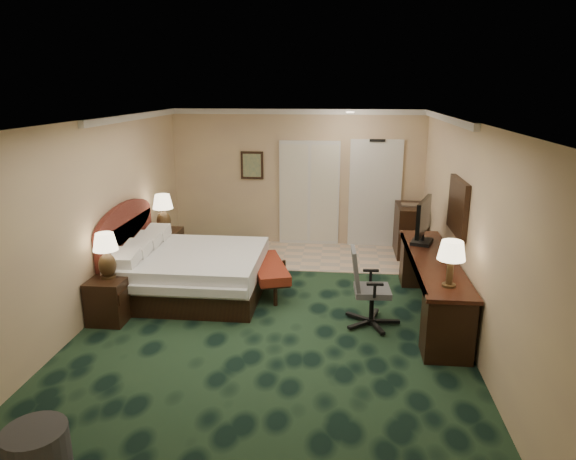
# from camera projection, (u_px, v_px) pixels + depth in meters

# --- Properties ---
(floor) EXTENTS (5.00, 7.50, 0.00)m
(floor) POSITION_uv_depth(u_px,v_px,m) (273.00, 323.00, 7.02)
(floor) COLOR black
(floor) RESTS_ON ground
(ceiling) EXTENTS (5.00, 7.50, 0.00)m
(ceiling) POSITION_uv_depth(u_px,v_px,m) (271.00, 122.00, 6.29)
(ceiling) COLOR white
(ceiling) RESTS_ON wall_back
(wall_back) EXTENTS (5.00, 0.00, 2.70)m
(wall_back) POSITION_uv_depth(u_px,v_px,m) (297.00, 178.00, 10.25)
(wall_back) COLOR tan
(wall_back) RESTS_ON ground
(wall_front) EXTENTS (5.00, 0.00, 2.70)m
(wall_front) POSITION_uv_depth(u_px,v_px,m) (189.00, 393.00, 3.07)
(wall_front) COLOR tan
(wall_front) RESTS_ON ground
(wall_left) EXTENTS (0.00, 7.50, 2.70)m
(wall_left) POSITION_uv_depth(u_px,v_px,m) (88.00, 223.00, 6.91)
(wall_left) COLOR tan
(wall_left) RESTS_ON ground
(wall_right) EXTENTS (0.00, 7.50, 2.70)m
(wall_right) POSITION_uv_depth(u_px,v_px,m) (470.00, 233.00, 6.41)
(wall_right) COLOR tan
(wall_right) RESTS_ON ground
(crown_molding) EXTENTS (5.00, 7.50, 0.10)m
(crown_molding) POSITION_uv_depth(u_px,v_px,m) (271.00, 126.00, 6.31)
(crown_molding) COLOR silver
(crown_molding) RESTS_ON wall_back
(tile_patch) EXTENTS (3.20, 1.70, 0.01)m
(tile_patch) POSITION_uv_depth(u_px,v_px,m) (340.00, 257.00, 9.71)
(tile_patch) COLOR #B5A598
(tile_patch) RESTS_ON ground
(headboard) EXTENTS (0.12, 2.00, 1.40)m
(headboard) POSITION_uv_depth(u_px,v_px,m) (127.00, 246.00, 8.04)
(headboard) COLOR #471710
(headboard) RESTS_ON ground
(entry_door) EXTENTS (1.02, 0.06, 2.18)m
(entry_door) POSITION_uv_depth(u_px,v_px,m) (375.00, 195.00, 10.15)
(entry_door) COLOR silver
(entry_door) RESTS_ON ground
(closet_doors) EXTENTS (1.20, 0.06, 2.10)m
(closet_doors) POSITION_uv_depth(u_px,v_px,m) (309.00, 193.00, 10.27)
(closet_doors) COLOR beige
(closet_doors) RESTS_ON ground
(wall_art) EXTENTS (0.45, 0.06, 0.55)m
(wall_art) POSITION_uv_depth(u_px,v_px,m) (252.00, 165.00, 10.23)
(wall_art) COLOR #516D5E
(wall_art) RESTS_ON wall_back
(wall_mirror) EXTENTS (0.05, 0.95, 0.75)m
(wall_mirror) POSITION_uv_depth(u_px,v_px,m) (458.00, 207.00, 6.94)
(wall_mirror) COLOR white
(wall_mirror) RESTS_ON wall_right
(bed) EXTENTS (2.09, 1.94, 0.66)m
(bed) POSITION_uv_depth(u_px,v_px,m) (194.00, 273.00, 7.95)
(bed) COLOR white
(bed) RESTS_ON ground
(nightstand_near) EXTENTS (0.49, 0.56, 0.61)m
(nightstand_near) POSITION_uv_depth(u_px,v_px,m) (110.00, 300.00, 7.02)
(nightstand_near) COLOR black
(nightstand_near) RESTS_ON ground
(nightstand_far) EXTENTS (0.52, 0.60, 0.65)m
(nightstand_far) POSITION_uv_depth(u_px,v_px,m) (166.00, 248.00, 9.18)
(nightstand_far) COLOR black
(nightstand_far) RESTS_ON ground
(lamp_near) EXTENTS (0.35, 0.35, 0.63)m
(lamp_near) POSITION_uv_depth(u_px,v_px,m) (106.00, 256.00, 6.90)
(lamp_near) COLOR black
(lamp_near) RESTS_ON nightstand_near
(lamp_far) EXTENTS (0.40, 0.40, 0.66)m
(lamp_far) POSITION_uv_depth(u_px,v_px,m) (163.00, 213.00, 8.95)
(lamp_far) COLOR black
(lamp_far) RESTS_ON nightstand_far
(bed_bench) EXTENTS (0.85, 1.41, 0.45)m
(bed_bench) POSITION_uv_depth(u_px,v_px,m) (269.00, 277.00, 8.07)
(bed_bench) COLOR maroon
(bed_bench) RESTS_ON ground
(ottoman) EXTENTS (0.66, 0.66, 0.38)m
(ottoman) POSITION_uv_depth(u_px,v_px,m) (37.00, 450.00, 4.29)
(ottoman) COLOR #333333
(ottoman) RESTS_ON ground
(desk) EXTENTS (0.62, 2.87, 0.83)m
(desk) POSITION_uv_depth(u_px,v_px,m) (431.00, 287.00, 7.17)
(desk) COLOR black
(desk) RESTS_ON ground
(tv) EXTENTS (0.35, 0.85, 0.68)m
(tv) POSITION_uv_depth(u_px,v_px,m) (423.00, 221.00, 7.68)
(tv) COLOR black
(tv) RESTS_ON desk
(desk_lamp) EXTENTS (0.34, 0.34, 0.57)m
(desk_lamp) POSITION_uv_depth(u_px,v_px,m) (451.00, 264.00, 6.02)
(desk_lamp) COLOR black
(desk_lamp) RESTS_ON desk
(desk_chair) EXTENTS (0.65, 0.62, 1.07)m
(desk_chair) POSITION_uv_depth(u_px,v_px,m) (372.00, 287.00, 6.84)
(desk_chair) COLOR #555559
(desk_chair) RESTS_ON ground
(minibar) EXTENTS (0.51, 0.91, 0.96)m
(minibar) POSITION_uv_depth(u_px,v_px,m) (409.00, 230.00, 9.74)
(minibar) COLOR black
(minibar) RESTS_ON ground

